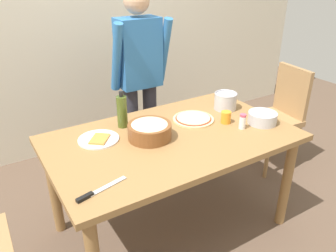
% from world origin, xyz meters
% --- Properties ---
extents(ground, '(8.00, 8.00, 0.00)m').
position_xyz_m(ground, '(0.00, 0.00, 0.00)').
color(ground, brown).
extents(wall_back, '(5.60, 0.10, 2.60)m').
position_xyz_m(wall_back, '(0.00, 1.60, 1.30)').
color(wall_back, silver).
rests_on(wall_back, ground).
extents(dining_table, '(1.60, 0.96, 0.76)m').
position_xyz_m(dining_table, '(0.00, 0.00, 0.67)').
color(dining_table, olive).
rests_on(dining_table, ground).
extents(person_cook, '(0.49, 0.25, 1.62)m').
position_xyz_m(person_cook, '(0.16, 0.76, 0.94)').
color(person_cook, '#2D2D38').
rests_on(person_cook, ground).
extents(chair_wooden_right, '(0.44, 0.44, 0.95)m').
position_xyz_m(chair_wooden_right, '(1.32, 0.22, 0.54)').
color(chair_wooden_right, '#A37A4C').
rests_on(chair_wooden_right, ground).
extents(pizza_raw_on_board, '(0.29, 0.29, 0.02)m').
position_xyz_m(pizza_raw_on_board, '(0.26, 0.12, 0.77)').
color(pizza_raw_on_board, beige).
rests_on(pizza_raw_on_board, dining_table).
extents(plate_with_slice, '(0.26, 0.26, 0.02)m').
position_xyz_m(plate_with_slice, '(-0.43, 0.19, 0.77)').
color(plate_with_slice, white).
rests_on(plate_with_slice, dining_table).
extents(popcorn_bowl, '(0.28, 0.28, 0.11)m').
position_xyz_m(popcorn_bowl, '(-0.14, 0.05, 0.82)').
color(popcorn_bowl, brown).
rests_on(popcorn_bowl, dining_table).
extents(mixing_bowl_steel, '(0.20, 0.20, 0.08)m').
position_xyz_m(mixing_bowl_steel, '(0.64, -0.17, 0.80)').
color(mixing_bowl_steel, '#B7B7BC').
rests_on(mixing_bowl_steel, dining_table).
extents(olive_oil_bottle, '(0.07, 0.07, 0.26)m').
position_xyz_m(olive_oil_bottle, '(-0.21, 0.30, 0.87)').
color(olive_oil_bottle, '#47561E').
rests_on(olive_oil_bottle, dining_table).
extents(steel_pot, '(0.17, 0.17, 0.13)m').
position_xyz_m(steel_pot, '(0.59, 0.16, 0.83)').
color(steel_pot, '#B7B7BC').
rests_on(steel_pot, dining_table).
extents(cup_orange, '(0.07, 0.07, 0.08)m').
position_xyz_m(cup_orange, '(0.43, -0.03, 0.80)').
color(cup_orange, orange).
rests_on(cup_orange, dining_table).
extents(salt_shaker, '(0.04, 0.04, 0.11)m').
position_xyz_m(salt_shaker, '(0.46, -0.16, 0.81)').
color(salt_shaker, white).
rests_on(salt_shaker, dining_table).
extents(chef_knife, '(0.29, 0.09, 0.02)m').
position_xyz_m(chef_knife, '(-0.64, -0.31, 0.77)').
color(chef_knife, silver).
rests_on(chef_knife, dining_table).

